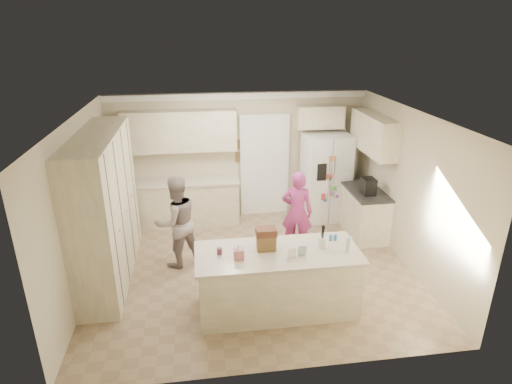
{
  "coord_description": "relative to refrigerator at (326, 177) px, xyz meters",
  "views": [
    {
      "loc": [
        -0.82,
        -6.17,
        3.86
      ],
      "look_at": [
        0.1,
        0.35,
        1.25
      ],
      "focal_mm": 30.0,
      "sensor_mm": 36.0,
      "label": 1
    }
  ],
  "objects": [
    {
      "name": "right_base_cab",
      "position": [
        0.54,
        -0.83,
        -0.46
      ],
      "size": [
        0.6,
        1.2,
        0.88
      ],
      "primitive_type": "cube",
      "color": "#F5E8C4",
      "rests_on": "floor"
    },
    {
      "name": "doorway_opening",
      "position": [
        -1.21,
        0.45,
        0.15
      ],
      "size": [
        0.9,
        0.06,
        2.1
      ],
      "primitive_type": "cube",
      "color": "black",
      "rests_on": "floor"
    },
    {
      "name": "shaker_pepper",
      "position": [
        -0.67,
        -2.71,
        0.07
      ],
      "size": [
        0.05,
        0.05,
        0.09
      ],
      "primitive_type": "cylinder",
      "color": "teal",
      "rests_on": "island_top"
    },
    {
      "name": "over_fridge_cab",
      "position": [
        -0.11,
        0.29,
        1.2
      ],
      "size": [
        0.95,
        0.35,
        0.45
      ],
      "primitive_type": "cube",
      "color": "#F5E8C4",
      "rests_on": "wall_back"
    },
    {
      "name": "shaker_salt",
      "position": [
        -0.74,
        -2.71,
        0.07
      ],
      "size": [
        0.05,
        0.05,
        0.09
      ],
      "primitive_type": "cylinder",
      "color": "teal",
      "rests_on": "island_top"
    },
    {
      "name": "right_upper_cab",
      "position": [
        0.67,
        -0.63,
        1.05
      ],
      "size": [
        0.35,
        1.5,
        0.7
      ],
      "primitive_type": "cube",
      "color": "#F5E8C4",
      "rests_on": "wall_right"
    },
    {
      "name": "greeting_card_a",
      "position": [
        -1.41,
        -3.13,
        0.11
      ],
      "size": [
        0.12,
        0.06,
        0.16
      ],
      "primitive_type": "cube",
      "rotation": [
        0.15,
        0.0,
        0.2
      ],
      "color": "white",
      "rests_on": "island_top"
    },
    {
      "name": "wall_frame_upper",
      "position": [
        -1.74,
        0.44,
        0.65
      ],
      "size": [
        0.15,
        0.02,
        0.2
      ],
      "primitive_type": "cube",
      "color": "brown",
      "rests_on": "wall_back"
    },
    {
      "name": "utensil_crock",
      "position": [
        -0.91,
        -2.88,
        0.1
      ],
      "size": [
        0.13,
        0.13,
        0.15
      ],
      "primitive_type": "cylinder",
      "color": "white",
      "rests_on": "island_top"
    },
    {
      "name": "jam_jar",
      "position": [
        -2.36,
        -2.88,
        0.07
      ],
      "size": [
        0.07,
        0.07,
        0.09
      ],
      "primitive_type": "cylinder",
      "color": "#59263F",
      "rests_on": "island_top"
    },
    {
      "name": "wall_left",
      "position": [
        -4.37,
        -1.83,
        0.4
      ],
      "size": [
        0.02,
        4.6,
        2.6
      ],
      "primitive_type": "cube",
      "color": "beige",
      "rests_on": "ground"
    },
    {
      "name": "fridge_magnets",
      "position": [
        0.0,
        -0.36,
        0.0
      ],
      "size": [
        0.76,
        0.02,
        1.44
      ],
      "primitive_type": null,
      "color": "tan",
      "rests_on": "refrigerator"
    },
    {
      "name": "back_countertop",
      "position": [
        -2.91,
        0.16,
        0.0
      ],
      "size": [
        2.24,
        0.63,
        0.04
      ],
      "primitive_type": "cube",
      "color": "beige",
      "rests_on": "back_base_cab"
    },
    {
      "name": "teen_girl",
      "position": [
        -0.9,
        -1.29,
        -0.15
      ],
      "size": [
        0.64,
        0.53,
        1.51
      ],
      "primitive_type": "imported",
      "rotation": [
        0.0,
        0.0,
        2.79
      ],
      "color": "#A0326F",
      "rests_on": "floor"
    },
    {
      "name": "island_base",
      "position": [
        -1.56,
        -2.93,
        -0.46
      ],
      "size": [
        2.2,
        0.9,
        0.88
      ],
      "primitive_type": "cube",
      "color": "#F5E8C4",
      "rests_on": "floor"
    },
    {
      "name": "pantry_bank",
      "position": [
        -4.06,
        -1.63,
        0.28
      ],
      "size": [
        0.6,
        2.6,
        2.35
      ],
      "primitive_type": "cube",
      "color": "#F5E8C4",
      "rests_on": "floor"
    },
    {
      "name": "back_base_cab",
      "position": [
        -2.91,
        0.17,
        -0.46
      ],
      "size": [
        2.2,
        0.6,
        0.88
      ],
      "primitive_type": "cube",
      "color": "#F5E8C4",
      "rests_on": "floor"
    },
    {
      "name": "back_upper_cab",
      "position": [
        -2.91,
        0.29,
        1.0
      ],
      "size": [
        2.2,
        0.35,
        0.8
      ],
      "primitive_type": "cube",
      "color": "#F5E8C4",
      "rests_on": "wall_back"
    },
    {
      "name": "tissue_box",
      "position": [
        -2.11,
        -3.03,
        0.1
      ],
      "size": [
        0.13,
        0.13,
        0.14
      ],
      "primitive_type": "cube",
      "color": "#CA6C76",
      "rests_on": "island_top"
    },
    {
      "name": "wall_frame_lower",
      "position": [
        -1.74,
        0.44,
        0.38
      ],
      "size": [
        0.15,
        0.02,
        0.2
      ],
      "primitive_type": "cube",
      "color": "brown",
      "rests_on": "wall_back"
    },
    {
      "name": "teen_boy",
      "position": [
        -2.99,
        -1.48,
        -0.11
      ],
      "size": [
        0.96,
        0.88,
        1.58
      ],
      "primitive_type": "imported",
      "rotation": [
        0.0,
        0.0,
        3.61
      ],
      "color": "#9A9491",
      "rests_on": "floor"
    },
    {
      "name": "ceiling",
      "position": [
        -1.76,
        -1.83,
        1.71
      ],
      "size": [
        5.2,
        4.6,
        0.02
      ],
      "primitive_type": "cube",
      "color": "white",
      "rests_on": "wall_back"
    },
    {
      "name": "doorway_casing",
      "position": [
        -1.21,
        0.41,
        0.15
      ],
      "size": [
        1.02,
        0.03,
        2.22
      ],
      "primitive_type": "cube",
      "color": "white",
      "rests_on": "floor"
    },
    {
      "name": "floor",
      "position": [
        -1.76,
        -1.83,
        -0.91
      ],
      "size": [
        5.2,
        4.6,
        0.02
      ],
      "primitive_type": "cube",
      "color": "#91795A",
      "rests_on": "ground"
    },
    {
      "name": "fridge_handle_r",
      "position": [
        0.05,
        -0.37,
        0.15
      ],
      "size": [
        0.02,
        0.02,
        0.85
      ],
      "primitive_type": "cylinder",
      "color": "silver",
      "rests_on": "refrigerator"
    },
    {
      "name": "greeting_card_b",
      "position": [
        -1.26,
        -3.08,
        0.11
      ],
      "size": [
        0.12,
        0.05,
        0.16
      ],
      "primitive_type": "cube",
      "rotation": [
        0.15,
        0.0,
        -0.1
      ],
      "color": "silver",
      "rests_on": "island_top"
    },
    {
      "name": "wall_right",
      "position": [
        0.85,
        -1.83,
        0.4
      ],
      "size": [
        0.02,
        4.6,
        2.6
      ],
      "primitive_type": "cube",
      "color": "beige",
      "rests_on": "ground"
    },
    {
      "name": "tissue_plume",
      "position": [
        -2.11,
        -3.03,
        0.2
      ],
      "size": [
        0.08,
        0.08,
        0.08
      ],
      "primitive_type": "cone",
      "color": "white",
      "rests_on": "tissue_box"
    },
    {
      "name": "fridge_handle_l",
      "position": [
        -0.05,
        -0.37,
        0.15
      ],
      "size": [
        0.02,
        0.02,
        0.85
      ],
      "primitive_type": "cylinder",
      "color": "silver",
      "rests_on": "refrigerator"
    },
    {
      "name": "dollhouse_body",
      "position": [
        -1.71,
        -2.83,
        0.14
      ],
      "size": [
        0.26,
        0.18,
        0.22
      ],
      "primitive_type": "cube",
      "color": "brown",
      "rests_on": "island_top"
    },
    {
      "name": "right_countertop",
      "position": [
        0.53,
        -0.83,
        0.0
      ],
      "size": [
        0.63,
        1.24,
        0.04
      ],
      "primitive_type": "cube",
      "color": "#2D2B28",
      "rests_on": "right_base_cab"
    },
    {
      "name": "fridge_seam",
      "position": [
        0.0,
        -0.35,
        0.0
      ],
      "size": [
        0.02,
        0.02,
        1.78
      ],
      "primitive_type": "cube",
      "color": "gray",
      "rests_on": "refrigerator"
    },
    {
      "name": "dollhouse_roof",
      "position": [
        -1.71,
        -2.83,
        0.3
      ],
      "size": [
        0.28,
        0.2,
        0.1
      ],
      "primitive_type": "cube",
      "color": "#592D1E",
      "rests_on": "dollhouse_body"
    },
    {
      "name": "island_top",
      "position": [
        -1.56,
        -2.93,
        0.0
      ],
      "size": [
        2.28,
        0.96,
        0.05
      ],
      "primitive_type": "cube",
      "color": "beige",
      "rests_on": "island_base"
    },
    {
      "name": "refrigerator",
      "position": [
        0.0,
        0.0,
        0.0
      ],
      "size": [
        0.96,
        0.78,
        1.8
      ],
      "primitive_type": "cube",
      "rotation": [
        0.0,
        0.0,
        0.09
      ],
      "color": "white",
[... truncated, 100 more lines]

